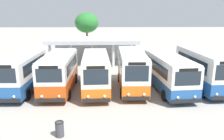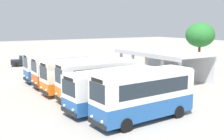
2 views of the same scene
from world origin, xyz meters
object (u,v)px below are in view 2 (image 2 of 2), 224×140
(city_bus_fourth_amber, at_px, (97,78))
(waiting_chair_end_by_column, at_px, (151,74))
(city_bus_middle_cream, at_px, (80,74))
(parked_car_flank, at_px, (26,61))
(city_bus_far_end_green, at_px, (144,93))
(waiting_chair_middle_seat, at_px, (159,76))
(city_bus_nearest_orange, at_px, (57,65))
(waiting_chair_second_from_end, at_px, (155,75))
(city_bus_second_in_row, at_px, (68,70))
(city_bus_fifth_blue, at_px, (114,88))

(city_bus_fourth_amber, height_order, waiting_chair_end_by_column, city_bus_fourth_amber)
(city_bus_middle_cream, xyz_separation_m, parked_car_flank, (-20.59, 0.15, -0.96))
(city_bus_far_end_green, xyz_separation_m, parked_car_flank, (-30.21, -0.17, -1.08))
(parked_car_flank, height_order, waiting_chair_middle_seat, parked_car_flank)
(city_bus_nearest_orange, xyz_separation_m, waiting_chair_second_from_end, (5.09, 10.53, -1.31))
(city_bus_middle_cream, relative_size, city_bus_far_end_green, 0.97)
(city_bus_second_in_row, bearing_deg, waiting_chair_end_by_column, 83.51)
(waiting_chair_second_from_end, height_order, waiting_chair_middle_seat, same)
(city_bus_fourth_amber, xyz_separation_m, city_bus_far_end_green, (6.42, 0.12, 0.02))
(parked_car_flank, xyz_separation_m, waiting_chair_end_by_column, (18.58, 10.46, -0.31))
(city_bus_nearest_orange, height_order, city_bus_far_end_green, city_bus_far_end_green)
(city_bus_fifth_blue, xyz_separation_m, city_bus_far_end_green, (3.21, 0.45, 0.18))
(city_bus_middle_cream, xyz_separation_m, city_bus_fourth_amber, (3.21, 0.20, 0.10))
(city_bus_fifth_blue, relative_size, waiting_chair_second_from_end, 9.33)
(waiting_chair_end_by_column, height_order, waiting_chair_second_from_end, same)
(city_bus_middle_cream, xyz_separation_m, waiting_chair_middle_seat, (-0.64, 10.62, -1.27))
(city_bus_second_in_row, relative_size, waiting_chair_middle_seat, 8.54)
(city_bus_fifth_blue, bearing_deg, city_bus_fourth_amber, 174.24)
(city_bus_middle_cream, bearing_deg, city_bus_second_in_row, 178.59)
(city_bus_nearest_orange, relative_size, city_bus_far_end_green, 0.96)
(city_bus_fifth_blue, height_order, waiting_chair_middle_seat, city_bus_fifth_blue)
(city_bus_fourth_amber, xyz_separation_m, waiting_chair_end_by_column, (-5.22, 10.41, -1.37))
(parked_car_flank, relative_size, waiting_chair_second_from_end, 5.55)
(city_bus_nearest_orange, bearing_deg, city_bus_fifth_blue, -1.00)
(city_bus_nearest_orange, bearing_deg, city_bus_fourth_amber, 0.59)
(city_bus_nearest_orange, xyz_separation_m, city_bus_second_in_row, (3.21, -0.02, -0.03))
(city_bus_middle_cream, height_order, waiting_chair_end_by_column, city_bus_middle_cream)
(city_bus_far_end_green, relative_size, waiting_chair_middle_seat, 9.01)
(waiting_chair_second_from_end, bearing_deg, city_bus_fourth_amber, -66.53)
(city_bus_middle_cream, distance_m, parked_car_flank, 20.61)
(city_bus_far_end_green, xyz_separation_m, waiting_chair_second_from_end, (-10.95, 10.31, -1.39))
(parked_car_flank, height_order, waiting_chair_second_from_end, parked_car_flank)
(parked_car_flank, height_order, waiting_chair_end_by_column, parked_car_flank)
(city_bus_second_in_row, bearing_deg, waiting_chair_middle_seat, 76.29)
(city_bus_fourth_amber, height_order, city_bus_fifth_blue, city_bus_fourth_amber)
(city_bus_fifth_blue, relative_size, city_bus_far_end_green, 1.04)
(city_bus_nearest_orange, relative_size, parked_car_flank, 1.55)
(city_bus_fourth_amber, distance_m, city_bus_fifth_blue, 3.23)
(city_bus_nearest_orange, xyz_separation_m, waiting_chair_middle_seat, (5.78, 10.52, -1.31))
(city_bus_middle_cream, bearing_deg, waiting_chair_end_by_column, 100.73)
(city_bus_fifth_blue, distance_m, city_bus_far_end_green, 3.24)
(city_bus_far_end_green, bearing_deg, city_bus_fifth_blue, -172.06)
(city_bus_middle_cream, height_order, city_bus_far_end_green, city_bus_far_end_green)
(city_bus_nearest_orange, xyz_separation_m, waiting_chair_end_by_column, (4.41, 10.51, -1.31))
(waiting_chair_second_from_end, bearing_deg, city_bus_middle_cream, -82.90)
(city_bus_second_in_row, relative_size, parked_car_flank, 1.54)
(city_bus_fifth_blue, distance_m, waiting_chair_middle_seat, 12.91)
(city_bus_nearest_orange, height_order, city_bus_fourth_amber, city_bus_fourth_amber)
(city_bus_nearest_orange, xyz_separation_m, city_bus_middle_cream, (6.42, -0.10, -0.04))
(city_bus_far_end_green, xyz_separation_m, waiting_chair_middle_seat, (-10.26, 10.30, -1.39))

